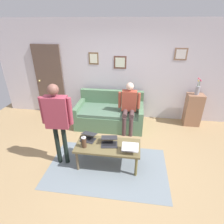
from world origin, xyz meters
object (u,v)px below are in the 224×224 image
Objects in this scene: interior_door at (50,81)px; laptop_center at (88,138)px; laptop_right at (130,148)px; flower_vase at (198,89)px; french_press at (84,142)px; person_standing at (57,116)px; person_seated at (129,105)px; couch at (110,114)px; side_shelf at (193,110)px; laptop_left at (109,142)px; coffee_table at (108,147)px.

interior_door is 6.14× the size of laptop_center.
flower_vase is at bearing -128.98° from laptop_right.
laptop_right is 1.34× the size of french_press.
laptop_center is 0.77m from person_standing.
interior_door is 2.53m from person_seated.
person_standing reaches higher than couch.
laptop_right is 2.57m from side_shelf.
laptop_right is 0.87m from french_press.
laptop_right is 2.61m from flower_vase.
laptop_right is (-0.41, 0.12, 0.00)m from laptop_left.
laptop_left is 0.79× the size of flower_vase.
laptop_right is at bearing 51.02° from flower_vase.
laptop_right reaches higher than coffee_table.
couch is 5.07× the size of laptop_left.
coffee_table is 0.11m from laptop_left.
person_standing is (0.94, 0.10, 0.56)m from laptop_left.
coffee_table is (-0.20, 1.60, 0.12)m from couch.
interior_door reaches higher than laptop_center.
french_press is at bearing 173.65° from person_standing.
laptop_right is (-2.51, 2.20, -0.50)m from interior_door.
coffee_table is 0.45m from laptop_right.
person_seated is at bearing -103.12° from coffee_table.
laptop_right is at bearing 94.40° from person_seated.
laptop_center is at bearing 59.16° from person_seated.
couch is at bearing 164.41° from interior_door.
side_shelf is (-2.48, -2.03, -0.14)m from french_press.
laptop_right is (-0.63, 1.68, 0.22)m from couch.
flower_vase is at bearing 177.08° from interior_door.
coffee_table is 1.44m from person_seated.
flower_vase is at bearing -172.02° from couch.
laptop_center is 0.26× the size of person_seated.
french_press is at bearing 86.36° from laptop_center.
french_press is 0.19× the size of person_seated.
side_shelf reaches higher than couch.
flower_vase is (-2.02, -1.87, 0.52)m from laptop_left.
couch is at bearing -81.96° from laptop_left.
laptop_center is 1.45m from person_seated.
interior_door reaches higher than couch.
coffee_table is at bearing 161.92° from laptop_center.
flower_vase reaches higher than couch.
french_press is at bearing 126.31° from interior_door.
laptop_right is at bearing 163.43° from laptop_left.
person_seated is (-0.74, -1.23, 0.21)m from laptop_center.
person_standing is 1.92m from person_seated.
interior_door is at bearing -15.59° from couch.
couch is 1.06× the size of person_standing.
person_standing is at bearing -0.88° from laptop_right.
interior_door reaches higher than laptop_left.
interior_door is at bearing -2.92° from side_shelf.
laptop_right is at bearing 169.18° from coffee_table.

